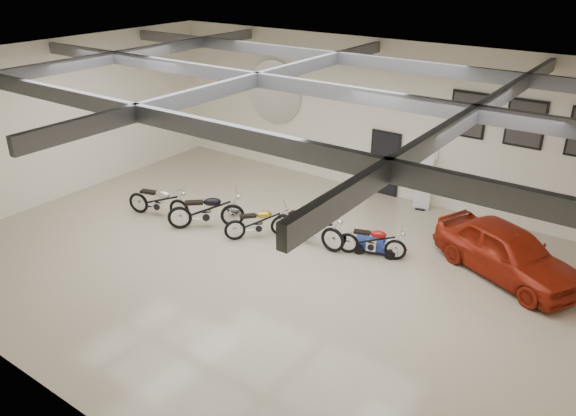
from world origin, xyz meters
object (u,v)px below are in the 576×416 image
Objects in this scene: banner_stand at (423,182)px; motorcycle_red at (372,240)px; motorcycle_yellow at (309,226)px; vintage_car at (507,251)px; motorcycle_silver at (158,200)px; go_kart at (382,243)px; motorcycle_black at (206,210)px; motorcycle_gold at (258,222)px.

banner_stand reaches higher than motorcycle_red.
vintage_car is (4.88, 1.51, 0.09)m from motorcycle_yellow.
motorcycle_silver is 1.37× the size of go_kart.
motorcycle_black is at bearing -165.56° from motorcycle_yellow.
motorcycle_red is (6.43, 1.57, -0.06)m from motorcycle_silver.
banner_stand is 0.85× the size of motorcycle_black.
motorcycle_black is at bearing 145.02° from motorcycle_gold.
vintage_car is (3.02, 0.76, 0.39)m from go_kart.
motorcycle_yellow is (1.37, 0.49, 0.08)m from motorcycle_gold.
go_kart is at bearing 128.64° from vintage_car.
motorcycle_gold is at bearing -4.05° from motorcycle_silver.
go_kart is (6.57, 1.90, -0.26)m from motorcycle_silver.
banner_stand is 3.59m from motorcycle_red.
motorcycle_silver is 4.85m from motorcycle_yellow.
motorcycle_yellow is 1.78m from motorcycle_red.
motorcycle_red is 1.20× the size of go_kart.
banner_stand is 6.69m from motorcycle_black.
motorcycle_black reaches higher than motorcycle_gold.
motorcycle_gold is 6.56m from vintage_car.
motorcycle_gold is 1.46m from motorcycle_yellow.
vintage_car reaches higher than motorcycle_black.
motorcycle_gold is (1.63, 0.38, -0.08)m from motorcycle_black.
motorcycle_yellow is at bearing -28.31° from motorcycle_gold.
motorcycle_yellow is at bearing 131.68° from vintage_car.
motorcycle_silver is 0.53× the size of vintage_car.
motorcycle_silver is 6.84m from go_kart.
motorcycle_gold is at bearing 132.27° from vintage_car.
banner_stand is at bearing 66.27° from motorcycle_yellow.
motorcycle_yellow reaches higher than motorcycle_red.
motorcycle_red is at bearing -1.55° from motorcycle_silver.
vintage_car is at bearing -30.38° from motorcycle_gold.
motorcycle_silver is at bearing 175.30° from motorcycle_red.
vintage_car is (7.88, 2.39, 0.09)m from motorcycle_black.
motorcycle_silver is at bearing 143.03° from motorcycle_gold.
motorcycle_yellow is 0.56× the size of vintage_car.
motorcycle_black is at bearing -145.28° from banner_stand.
motorcycle_red is (0.13, -3.56, -0.46)m from banner_stand.
motorcycle_black reaches higher than motorcycle_silver.
banner_stand is at bearing 73.71° from motorcycle_red.
motorcycle_gold is at bearing -174.07° from go_kart.
motorcycle_yellow is (3.00, 0.88, 0.00)m from motorcycle_black.
banner_stand is 0.91× the size of motorcycle_silver.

